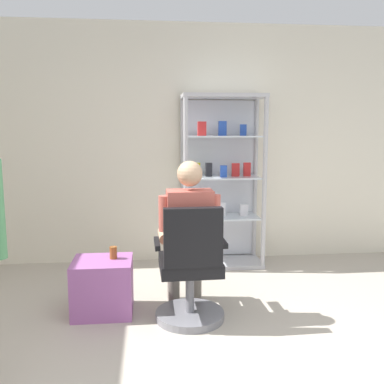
# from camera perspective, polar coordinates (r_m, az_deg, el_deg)

# --- Properties ---
(back_wall) EXTENTS (6.00, 0.10, 2.70)m
(back_wall) POSITION_cam_1_polar(r_m,az_deg,el_deg) (4.92, -1.08, 6.39)
(back_wall) COLOR silver
(back_wall) RESTS_ON ground
(display_cabinet_main) EXTENTS (0.90, 0.45, 1.90)m
(display_cabinet_main) POSITION_cam_1_polar(r_m,az_deg,el_deg) (4.77, 3.96, 1.65)
(display_cabinet_main) COLOR #B7B7BC
(display_cabinet_main) RESTS_ON ground
(office_chair) EXTENTS (0.57, 0.56, 0.96)m
(office_chair) POSITION_cam_1_polar(r_m,az_deg,el_deg) (3.41, -0.18, -11.05)
(office_chair) COLOR slate
(office_chair) RESTS_ON ground
(seated_shopkeeper) EXTENTS (0.49, 0.57, 1.29)m
(seated_shopkeeper) POSITION_cam_1_polar(r_m,az_deg,el_deg) (3.47, -0.51, -5.18)
(seated_shopkeeper) COLOR slate
(seated_shopkeeper) RESTS_ON ground
(storage_crate) EXTENTS (0.49, 0.43, 0.46)m
(storage_crate) POSITION_cam_1_polar(r_m,az_deg,el_deg) (3.70, -11.90, -12.34)
(storage_crate) COLOR #9E599E
(storage_crate) RESTS_ON ground
(tea_glass) EXTENTS (0.06, 0.06, 0.10)m
(tea_glass) POSITION_cam_1_polar(r_m,az_deg,el_deg) (3.64, -10.54, -8.03)
(tea_glass) COLOR brown
(tea_glass) RESTS_ON storage_crate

